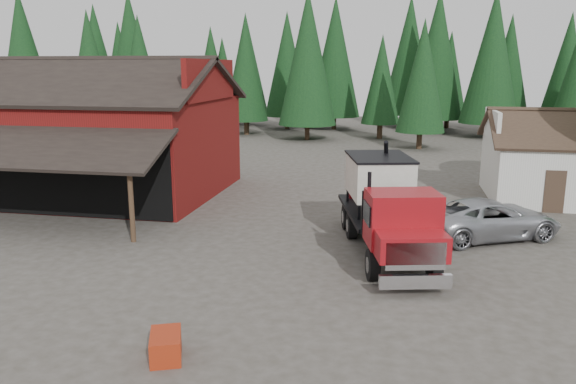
# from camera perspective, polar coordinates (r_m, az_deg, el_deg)

# --- Properties ---
(ground) EXTENTS (120.00, 120.00, 0.00)m
(ground) POSITION_cam_1_polar(r_m,az_deg,el_deg) (18.91, -2.80, -7.97)
(ground) COLOR #3E3A31
(ground) RESTS_ON ground
(red_barn) EXTENTS (12.80, 13.63, 7.18)m
(red_barn) POSITION_cam_1_polar(r_m,az_deg,el_deg) (31.36, -18.24, 4.76)
(red_barn) COLOR maroon
(red_barn) RESTS_ON ground
(farmhouse) EXTENTS (8.60, 6.42, 4.65)m
(farmhouse) POSITION_cam_1_polar(r_m,az_deg,el_deg) (31.77, 26.90, 2.24)
(farmhouse) COLOR silver
(farmhouse) RESTS_ON ground
(conifer_backdrop) EXTENTS (76.00, 16.00, 16.00)m
(conifer_backdrop) POSITION_cam_1_polar(r_m,az_deg,el_deg) (59.69, 7.02, 6.16)
(conifer_backdrop) COLOR black
(conifer_backdrop) RESTS_ON ground
(near_pine_a) EXTENTS (4.40, 4.40, 11.40)m
(near_pine_a) POSITION_cam_1_polar(r_m,az_deg,el_deg) (52.28, -19.45, 11.66)
(near_pine_a) COLOR #382619
(near_pine_a) RESTS_ON ground
(near_pine_b) EXTENTS (3.96, 3.96, 10.40)m
(near_pine_b) POSITION_cam_1_polar(r_m,az_deg,el_deg) (47.19, 13.51, 11.38)
(near_pine_b) COLOR #382619
(near_pine_b) RESTS_ON ground
(near_pine_d) EXTENTS (5.28, 5.28, 13.40)m
(near_pine_d) POSITION_cam_1_polar(r_m,az_deg,el_deg) (51.84, 2.02, 13.46)
(near_pine_d) COLOR #382619
(near_pine_d) RESTS_ON ground
(feed_truck) EXTENTS (4.19, 8.83, 3.85)m
(feed_truck) POSITION_cam_1_polar(r_m,az_deg,el_deg) (20.57, 9.97, -1.19)
(feed_truck) COLOR black
(feed_truck) RESTS_ON ground
(silver_car) EXTENTS (6.14, 4.74, 1.55)m
(silver_car) POSITION_cam_1_polar(r_m,az_deg,el_deg) (23.56, 19.80, -2.56)
(silver_car) COLOR #B2B4BA
(silver_car) RESTS_ON ground
(equip_box) EXTENTS (1.05, 1.28, 0.60)m
(equip_box) POSITION_cam_1_polar(r_m,az_deg,el_deg) (13.82, -12.31, -15.03)
(equip_box) COLOR maroon
(equip_box) RESTS_ON ground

